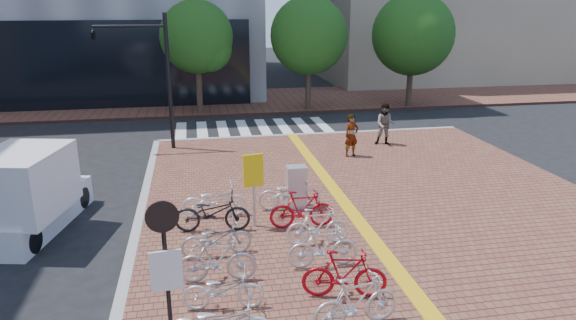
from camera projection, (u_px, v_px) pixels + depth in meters
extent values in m
plane|color=black|center=(304.00, 270.00, 11.87)|extent=(120.00, 120.00, 0.00)
cube|color=gray|center=(313.00, 135.00, 23.64)|extent=(14.00, 0.25, 0.15)
cube|color=brown|center=(232.00, 101.00, 31.57)|extent=(70.00, 8.00, 0.15)
cube|color=silver|center=(181.00, 132.00, 24.50)|extent=(0.50, 4.00, 0.01)
cube|color=silver|center=(202.00, 131.00, 24.67)|extent=(0.50, 4.00, 0.01)
cube|color=silver|center=(223.00, 130.00, 24.84)|extent=(0.50, 4.00, 0.01)
cube|color=silver|center=(244.00, 129.00, 25.02)|extent=(0.50, 4.00, 0.01)
cube|color=silver|center=(264.00, 128.00, 25.19)|extent=(0.50, 4.00, 0.01)
cube|color=silver|center=(284.00, 127.00, 25.36)|extent=(0.50, 4.00, 0.01)
cube|color=silver|center=(304.00, 126.00, 25.54)|extent=(0.50, 4.00, 0.01)
cube|color=silver|center=(323.00, 126.00, 25.71)|extent=(0.50, 4.00, 0.01)
cylinder|color=#38281E|center=(199.00, 89.00, 27.53)|extent=(0.32, 0.32, 2.60)
sphere|color=#194714|center=(197.00, 37.00, 26.72)|extent=(3.80, 3.80, 3.80)
sphere|color=#194714|center=(209.00, 49.00, 26.72)|extent=(2.40, 2.40, 2.40)
cylinder|color=#38281E|center=(308.00, 86.00, 28.57)|extent=(0.32, 0.32, 2.60)
sphere|color=#194714|center=(309.00, 36.00, 27.76)|extent=(4.20, 4.20, 4.20)
sphere|color=#194714|center=(321.00, 47.00, 27.76)|extent=(2.40, 2.40, 2.40)
cylinder|color=#38281E|center=(409.00, 83.00, 29.62)|extent=(0.32, 0.32, 2.60)
sphere|color=#194714|center=(413.00, 34.00, 28.80)|extent=(4.60, 4.60, 4.60)
sphere|color=#194714|center=(424.00, 45.00, 28.80)|extent=(2.40, 2.40, 2.40)
imported|color=silver|center=(223.00, 289.00, 10.02)|extent=(1.65, 0.72, 0.84)
imported|color=#B2B1B6|center=(217.00, 260.00, 10.98)|extent=(1.72, 0.59, 1.02)
imported|color=#A6A6AA|center=(216.00, 238.00, 12.13)|extent=(1.74, 0.76, 0.88)
imported|color=black|center=(212.00, 213.00, 13.42)|extent=(2.04, 0.89, 1.04)
imported|color=white|center=(214.00, 201.00, 14.35)|extent=(1.82, 0.65, 0.96)
imported|color=silver|center=(356.00, 302.00, 9.39)|extent=(1.84, 0.82, 1.07)
imported|color=#A30B16|center=(345.00, 274.00, 10.38)|extent=(1.80, 0.84, 1.04)
imported|color=silver|center=(323.00, 247.00, 11.60)|extent=(1.64, 0.47, 0.99)
imported|color=silver|center=(318.00, 226.00, 12.69)|extent=(1.61, 0.47, 0.97)
imported|color=#B30C1C|center=(302.00, 209.00, 13.63)|extent=(1.75, 0.55, 1.04)
imported|color=silver|center=(289.00, 194.00, 14.86)|extent=(1.85, 0.75, 0.95)
imported|color=gray|center=(351.00, 135.00, 19.90)|extent=(0.70, 0.55, 1.67)
imported|color=#505565|center=(386.00, 124.00, 21.50)|extent=(1.04, 0.92, 1.77)
cube|color=silver|center=(296.00, 187.00, 14.96)|extent=(0.58, 0.43, 1.26)
cylinder|color=#B7B7BC|center=(254.00, 192.00, 13.57)|extent=(0.09, 0.09, 1.98)
cube|color=yellow|center=(254.00, 171.00, 13.34)|extent=(0.55, 0.17, 0.88)
cylinder|color=black|center=(167.00, 282.00, 8.39)|extent=(0.08, 0.08, 2.83)
cylinder|color=black|center=(162.00, 217.00, 7.99)|extent=(0.53, 0.09, 0.53)
cube|color=silver|center=(166.00, 271.00, 8.27)|extent=(0.52, 0.09, 0.71)
cylinder|color=black|center=(169.00, 83.00, 20.50)|extent=(0.16, 0.16, 5.41)
cylinder|color=black|center=(129.00, 26.00, 19.61)|extent=(2.70, 0.11, 0.11)
imported|color=black|center=(93.00, 34.00, 19.45)|extent=(0.24, 1.12, 0.45)
cube|color=silver|center=(31.00, 214.00, 14.01)|extent=(2.58, 4.38, 0.82)
cube|color=silver|center=(47.00, 166.00, 14.84)|extent=(2.06, 2.06, 1.18)
cube|color=silver|center=(10.00, 184.00, 12.97)|extent=(2.33, 2.88, 1.64)
cylinder|color=black|center=(31.00, 197.00, 15.45)|extent=(0.33, 0.67, 0.64)
cylinder|color=black|center=(82.00, 198.00, 15.40)|extent=(0.33, 0.67, 0.64)
cylinder|color=black|center=(32.00, 241.00, 12.62)|extent=(0.33, 0.67, 0.64)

